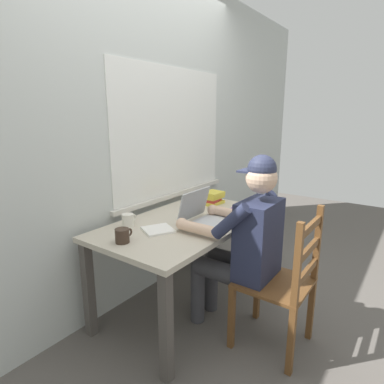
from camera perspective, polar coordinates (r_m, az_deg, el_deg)
ground_plane at (r=2.66m, az=-0.92°, el=-19.57°), size 8.00×8.00×0.00m
back_wall at (r=2.54m, az=-9.45°, el=9.87°), size 6.00×0.08×2.60m
desk at (r=2.38m, az=-0.98°, el=-7.12°), size 1.37×0.77×0.70m
seated_person at (r=2.13m, az=9.06°, el=-8.22°), size 0.50×0.60×1.23m
wooden_chair at (r=2.13m, az=15.78°, el=-15.20°), size 0.42×0.42×0.92m
laptop at (r=2.29m, az=2.09°, el=-4.18°), size 0.33×0.29×0.23m
computer_mouse at (r=2.49m, az=7.31°, el=-3.64°), size 0.06×0.10×0.03m
coffee_mug_white at (r=2.26m, az=-11.26°, el=-4.92°), size 0.12×0.08×0.09m
coffee_mug_dark at (r=1.99m, az=-12.20°, el=-7.54°), size 0.12×0.09×0.09m
book_stack_main at (r=2.76m, az=3.71°, el=-1.02°), size 0.20×0.16×0.11m
paper_pile_near_laptop at (r=2.16m, az=-6.03°, el=-6.64°), size 0.25×0.25×0.01m
paper_pile_back_corner at (r=2.87m, az=1.88°, el=-1.42°), size 0.24×0.20×0.01m
landscape_photo_print at (r=2.68m, az=7.99°, el=-2.80°), size 0.14×0.10×0.00m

